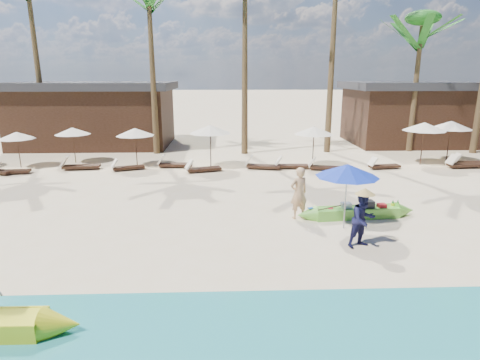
{
  "coord_description": "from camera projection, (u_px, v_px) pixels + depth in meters",
  "views": [
    {
      "loc": [
        0.94,
        -10.68,
        4.8
      ],
      "look_at": [
        1.42,
        2.0,
        1.45
      ],
      "focal_mm": 30.0,
      "sensor_mm": 36.0,
      "label": 1
    }
  ],
  "objects": [
    {
      "name": "lounger_6_left",
      "position": [
        201.0,
        168.0,
        20.29
      ],
      "size": [
        1.88,
        1.02,
        0.61
      ],
      "rotation": [
        0.0,
        0.0,
        0.27
      ],
      "color": "#382117",
      "rests_on": "ground"
    },
    {
      "name": "palm_6",
      "position": [
        421.0,
        36.0,
        24.2
      ],
      "size": [
        2.08,
        2.08,
        8.51
      ],
      "color": "brown",
      "rests_on": "ground"
    },
    {
      "name": "resort_parasol_3",
      "position": [
        17.0,
        135.0,
        20.89
      ],
      "size": [
        1.85,
        1.85,
        1.9
      ],
      "color": "#382117",
      "rests_on": "ground"
    },
    {
      "name": "lounger_9_right",
      "position": [
        467.0,
        162.0,
        21.78
      ],
      "size": [
        1.78,
        0.63,
        0.6
      ],
      "rotation": [
        0.0,
        0.0,
        -0.05
      ],
      "color": "#382117",
      "rests_on": "ground"
    },
    {
      "name": "resort_parasol_5",
      "position": [
        135.0,
        132.0,
        21.11
      ],
      "size": [
        2.01,
        2.01,
        2.07
      ],
      "color": "#382117",
      "rests_on": "ground"
    },
    {
      "name": "lounger_8_left",
      "position": [
        382.0,
        165.0,
        20.98
      ],
      "size": [
        1.75,
        0.76,
        0.57
      ],
      "rotation": [
        0.0,
        0.0,
        0.15
      ],
      "color": "#382117",
      "rests_on": "ground"
    },
    {
      "name": "green_canoe",
      "position": [
        356.0,
        212.0,
        13.84
      ],
      "size": [
        4.7,
        0.87,
        0.6
      ],
      "rotation": [
        0.0,
        0.0,
        0.09
      ],
      "color": "#66BF3A",
      "rests_on": "ground"
    },
    {
      "name": "lounger_6_right",
      "position": [
        261.0,
        165.0,
        20.94
      ],
      "size": [
        1.91,
        0.99,
        0.62
      ],
      "rotation": [
        0.0,
        0.0,
        -0.24
      ],
      "color": "#382117",
      "rests_on": "ground"
    },
    {
      "name": "resort_parasol_6",
      "position": [
        210.0,
        129.0,
        20.84
      ],
      "size": [
        2.2,
        2.2,
        2.26
      ],
      "color": "#382117",
      "rests_on": "ground"
    },
    {
      "name": "ground",
      "position": [
        193.0,
        247.0,
        11.52
      ],
      "size": [
        240.0,
        240.0,
        0.0
      ],
      "primitive_type": "plane",
      "color": "beige",
      "rests_on": "ground"
    },
    {
      "name": "resort_parasol_8",
      "position": [
        424.0,
        127.0,
        21.45
      ],
      "size": [
        2.25,
        2.25,
        2.32
      ],
      "color": "#382117",
      "rests_on": "ground"
    },
    {
      "name": "lounger_7_left",
      "position": [
        290.0,
        165.0,
        21.04
      ],
      "size": [
        1.76,
        0.61,
        0.59
      ],
      "rotation": [
        0.0,
        0.0,
        -0.04
      ],
      "color": "#382117",
      "rests_on": "ground"
    },
    {
      "name": "blue_umbrella",
      "position": [
        348.0,
        170.0,
        12.42
      ],
      "size": [
        1.97,
        1.97,
        2.12
      ],
      "color": "#99999E",
      "rests_on": "ground"
    },
    {
      "name": "pavilion_west",
      "position": [
        95.0,
        114.0,
        27.58
      ],
      "size": [
        10.8,
        6.6,
        4.3
      ],
      "color": "#382117",
      "rests_on": "ground"
    },
    {
      "name": "lounger_5_left",
      "position": [
        173.0,
        164.0,
        21.29
      ],
      "size": [
        1.83,
        0.59,
        0.62
      ],
      "rotation": [
        0.0,
        0.0,
        -0.02
      ],
      "color": "#382117",
      "rests_on": "ground"
    },
    {
      "name": "lounger_3_left",
      "position": [
        10.0,
        170.0,
        19.87
      ],
      "size": [
        1.71,
        0.68,
        0.57
      ],
      "rotation": [
        0.0,
        0.0,
        0.1
      ],
      "color": "#382117",
      "rests_on": "ground"
    },
    {
      "name": "palm_3",
      "position": [
        149.0,
        6.0,
        22.99
      ],
      "size": [
        2.08,
        2.08,
        10.52
      ],
      "color": "brown",
      "rests_on": "ground"
    },
    {
      "name": "lounger_4_left",
      "position": [
        79.0,
        166.0,
        20.79
      ],
      "size": [
        1.99,
        0.79,
        0.66
      ],
      "rotation": [
        0.0,
        0.0,
        0.1
      ],
      "color": "#382117",
      "rests_on": "ground"
    },
    {
      "name": "lounger_9_left",
      "position": [
        463.0,
        164.0,
        21.15
      ],
      "size": [
        1.94,
        0.69,
        0.65
      ],
      "rotation": [
        0.0,
        0.0,
        0.05
      ],
      "color": "#382117",
      "rests_on": "ground"
    },
    {
      "name": "pavilion_east",
      "position": [
        409.0,
        112.0,
        28.37
      ],
      "size": [
        8.8,
        6.6,
        4.3
      ],
      "color": "#382117",
      "rests_on": "ground"
    },
    {
      "name": "vendor_green",
      "position": [
        363.0,
        220.0,
        11.35
      ],
      "size": [
        0.96,
        0.86,
        1.63
      ],
      "primitive_type": "imported",
      "rotation": [
        0.0,
        0.0,
        0.37
      ],
      "color": "#16173E",
      "rests_on": "ground"
    },
    {
      "name": "resort_parasol_7",
      "position": [
        314.0,
        130.0,
        21.02
      ],
      "size": [
        2.1,
        2.1,
        2.16
      ],
      "color": "#382117",
      "rests_on": "ground"
    },
    {
      "name": "lounger_7_right",
      "position": [
        324.0,
        167.0,
        20.67
      ],
      "size": [
        1.81,
        0.94,
        0.59
      ],
      "rotation": [
        0.0,
        0.0,
        -0.25
      ],
      "color": "#382117",
      "rests_on": "ground"
    },
    {
      "name": "resort_parasol_4",
      "position": [
        73.0,
        131.0,
        22.06
      ],
      "size": [
        1.92,
        1.92,
        1.97
      ],
      "color": "#382117",
      "rests_on": "ground"
    },
    {
      "name": "lounger_4_right",
      "position": [
        126.0,
        167.0,
        20.65
      ],
      "size": [
        1.73,
        1.04,
        0.56
      ],
      "rotation": [
        0.0,
        0.0,
        0.35
      ],
      "color": "#382117",
      "rests_on": "ground"
    },
    {
      "name": "resort_parasol_9",
      "position": [
        451.0,
        125.0,
        22.17
      ],
      "size": [
        2.25,
        2.25,
        2.31
      ],
      "color": "#382117",
      "rests_on": "ground"
    },
    {
      "name": "tourist",
      "position": [
        299.0,
        193.0,
        13.6
      ],
      "size": [
        0.77,
        0.65,
        1.8
      ],
      "primitive_type": "imported",
      "rotation": [
        0.0,
        0.0,
        3.53
      ],
      "color": "tan",
      "rests_on": "ground"
    }
  ]
}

